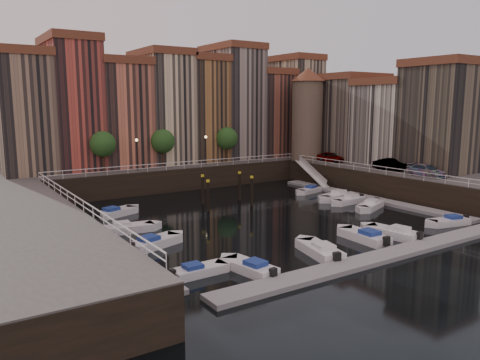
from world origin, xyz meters
TOP-DOWN VIEW (x-y plane):
  - ground at (0.00, 0.00)m, footprint 200.00×200.00m
  - quay_far at (0.00, 26.00)m, footprint 80.00×20.00m
  - quay_right at (28.00, -2.00)m, footprint 20.00×36.00m
  - dock_left at (-16.20, -1.00)m, footprint 2.00×28.00m
  - dock_right at (16.20, -1.00)m, footprint 2.00×28.00m
  - dock_near at (0.00, -17.00)m, footprint 30.00×2.00m
  - mountains at (1.72, 110.00)m, footprint 145.00×100.00m
  - far_terrace at (3.31, 23.50)m, footprint 48.70×10.30m
  - right_terrace at (26.50, 3.80)m, footprint 9.30×24.30m
  - corner_tower at (20.00, 14.50)m, footprint 5.20×5.20m
  - promenade_trees at (-1.33, 18.20)m, footprint 21.20×3.20m
  - street_lamps at (-1.00, 17.20)m, footprint 10.36×0.36m
  - railings at (0.00, 4.88)m, footprint 36.08×34.04m
  - gangway at (17.10, 10.00)m, footprint 2.78×8.32m
  - mooring_pilings at (0.00, 5.46)m, footprint 6.56×4.30m
  - boat_left_0 at (-13.16, -12.38)m, footprint 4.13×1.56m
  - boat_left_1 at (-13.22, -4.86)m, footprint 4.98×3.15m
  - boat_left_2 at (-13.46, 0.65)m, footprint 4.87×2.30m
  - boat_left_4 at (-12.34, 7.33)m, footprint 4.85×3.25m
  - boat_right_0 at (13.35, -13.89)m, footprint 4.45×2.50m
  - boat_right_1 at (12.45, -4.91)m, footprint 4.76×3.22m
  - boat_right_2 at (12.69, -1.53)m, footprint 4.62×1.94m
  - boat_right_3 at (13.00, 0.89)m, footprint 5.24×2.74m
  - boat_right_4 at (13.20, 6.04)m, footprint 4.27×2.43m
  - boat_near_0 at (-9.91, -13.94)m, footprint 2.33×4.68m
  - boat_near_1 at (-3.34, -13.84)m, footprint 2.86×5.18m
  - boat_near_2 at (2.48, -13.08)m, footprint 2.06×5.07m
  - boat_near_3 at (5.44, -13.70)m, footprint 2.57×5.16m
  - car_a at (21.17, 10.44)m, footprint 2.57×4.44m
  - car_b at (21.24, -0.40)m, footprint 2.69×4.76m
  - car_c at (20.50, -6.06)m, footprint 2.02×4.90m

SIDE VIEW (x-z plane):
  - ground at x=0.00m, z-range 0.00..0.00m
  - dock_left at x=-16.20m, z-range 0.00..0.35m
  - dock_right at x=16.20m, z-range 0.00..0.35m
  - dock_near at x=0.00m, z-range 0.00..0.35m
  - boat_left_0 at x=-13.16m, z-range -0.15..0.79m
  - boat_right_4 at x=13.20m, z-range -0.16..0.80m
  - boat_right_0 at x=13.35m, z-range -0.16..0.83m
  - boat_right_2 at x=12.69m, z-range -0.17..0.88m
  - boat_near_0 at x=-9.91m, z-range -0.17..0.88m
  - boat_right_1 at x=12.45m, z-range -0.18..0.90m
  - boat_left_2 at x=-13.46m, z-range -0.18..0.92m
  - boat_left_4 at x=-12.34m, z-range -0.18..0.92m
  - boat_left_1 at x=-13.22m, z-range -0.18..0.94m
  - boat_near_2 at x=2.48m, z-range -0.19..0.97m
  - boat_near_3 at x=5.44m, z-range -0.19..0.97m
  - boat_near_1 at x=-3.34m, z-range -0.19..0.97m
  - boat_right_3 at x=13.00m, z-range -0.19..0.98m
  - quay_far at x=0.00m, z-range 0.00..3.00m
  - quay_right at x=28.00m, z-range 0.00..3.00m
  - mooring_pilings at x=0.00m, z-range -0.24..3.54m
  - gangway at x=17.10m, z-range 0.05..3.78m
  - car_c at x=20.50m, z-range 3.00..4.42m
  - car_a at x=21.17m, z-range 3.00..4.42m
  - car_b at x=21.24m, z-range 3.00..4.49m
  - railings at x=0.00m, z-range 3.53..4.05m
  - street_lamps at x=-1.00m, z-range 3.81..7.99m
  - promenade_trees at x=-1.33m, z-range 3.98..9.18m
  - mountains at x=1.72m, z-range -1.08..16.92m
  - right_terrace at x=26.50m, z-range 2.56..16.56m
  - corner_tower at x=20.00m, z-range 3.29..17.09m
  - far_terrace at x=3.31m, z-range 2.20..19.70m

